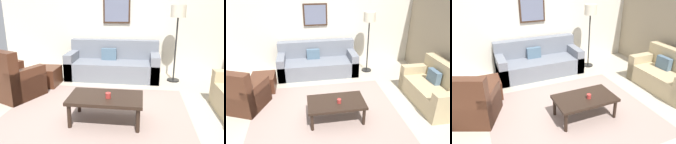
{
  "view_description": "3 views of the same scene",
  "coord_description": "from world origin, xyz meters",
  "views": [
    {
      "loc": [
        0.7,
        -3.25,
        1.72
      ],
      "look_at": [
        0.23,
        0.24,
        0.67
      ],
      "focal_mm": 36.49,
      "sensor_mm": 36.0,
      "label": 1
    },
    {
      "loc": [
        -0.37,
        -3.58,
        2.69
      ],
      "look_at": [
        0.33,
        0.46,
        0.73
      ],
      "focal_mm": 34.28,
      "sensor_mm": 36.0,
      "label": 2
    },
    {
      "loc": [
        -1.51,
        -3.11,
        2.46
      ],
      "look_at": [
        0.01,
        0.37,
        0.72
      ],
      "focal_mm": 35.0,
      "sensor_mm": 36.0,
      "label": 3
    }
  ],
  "objects": [
    {
      "name": "area_rug",
      "position": [
        0.0,
        0.0,
        0.0
      ],
      "size": [
        2.99,
        2.57,
        0.01
      ],
      "primitive_type": "cube",
      "color": "gray",
      "rests_on": "ground_plane"
    },
    {
      "name": "lamp_standing",
      "position": [
        1.45,
        1.95,
        1.41
      ],
      "size": [
        0.32,
        0.32,
        1.71
      ],
      "color": "black",
      "rests_on": "ground_plane"
    },
    {
      "name": "coffee_table",
      "position": [
        0.19,
        -0.15,
        0.36
      ],
      "size": [
        1.1,
        0.64,
        0.41
      ],
      "color": "black",
      "rests_on": "ground_plane"
    },
    {
      "name": "rear_partition",
      "position": [
        0.0,
        2.6,
        1.4
      ],
      "size": [
        6.0,
        0.12,
        2.8
      ],
      "primitive_type": "cube",
      "color": "silver",
      "rests_on": "ground_plane"
    },
    {
      "name": "armchair_leather",
      "position": [
        -1.71,
        0.54,
        0.31
      ],
      "size": [
        1.05,
        1.05,
        0.95
      ],
      "color": "#4C2819",
      "rests_on": "ground_plane"
    },
    {
      "name": "ground_plane",
      "position": [
        0.0,
        0.0,
        0.0
      ],
      "size": [
        8.0,
        8.0,
        0.0
      ],
      "primitive_type": "plane",
      "color": "#B2A893"
    },
    {
      "name": "ottoman",
      "position": [
        -1.38,
        1.29,
        0.2
      ],
      "size": [
        0.56,
        0.56,
        0.4
      ],
      "primitive_type": "cube",
      "color": "#4C2819",
      "rests_on": "ground_plane"
    },
    {
      "name": "couch_loveseat",
      "position": [
        2.47,
        0.09,
        0.3
      ],
      "size": [
        0.84,
        1.54,
        0.88
      ],
      "color": "tan",
      "rests_on": "ground_plane"
    },
    {
      "name": "couch_main",
      "position": [
        0.02,
        2.09,
        0.3
      ],
      "size": [
        2.17,
        0.91,
        0.88
      ],
      "color": "slate",
      "rests_on": "ground_plane"
    },
    {
      "name": "framed_artwork",
      "position": [
        0.04,
        2.51,
        1.57
      ],
      "size": [
        0.67,
        0.04,
        0.61
      ],
      "color": "#382316"
    },
    {
      "name": "cup",
      "position": [
        0.24,
        -0.21,
        0.45
      ],
      "size": [
        0.08,
        0.08,
        0.08
      ],
      "primitive_type": "cylinder",
      "color": "#B2332D",
      "rests_on": "coffee_table"
    }
  ]
}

